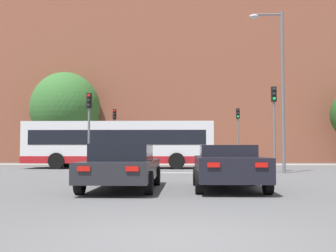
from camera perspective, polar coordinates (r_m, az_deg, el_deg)
name	(u,v)px	position (r m, az deg, el deg)	size (l,w,h in m)	color
ground_plane	(170,238)	(5.99, 0.24, -14.98)	(400.00, 400.00, 0.00)	#545456
stop_line_strip	(177,173)	(21.78, 1.25, -6.35)	(7.27, 0.30, 0.01)	silver
far_pavement	(178,164)	(33.50, 1.38, -5.22)	(68.08, 2.50, 0.01)	gray
brick_civic_building	(162,68)	(45.88, -0.77, 7.82)	(44.52, 15.67, 25.89)	brown
car_saloon_left	(123,166)	(12.96, -6.16, -5.38)	(2.14, 4.95, 1.38)	#232328
car_roadster_right	(228,166)	(13.02, 8.14, -5.43)	(2.11, 4.52, 1.35)	black
bus_crossing_lead	(119,144)	(27.00, -6.61, -2.37)	(11.85, 2.72, 2.94)	silver
traffic_light_near_right	(274,115)	(23.01, 14.18, 1.46)	(0.26, 0.31, 4.54)	slate
traffic_light_near_left	(89,119)	(22.77, -10.66, 0.95)	(0.26, 0.31, 4.20)	slate
traffic_light_far_right	(238,127)	(32.99, 9.47, -0.12)	(0.26, 0.31, 4.38)	slate
traffic_light_far_left	(114,127)	(33.29, -7.27, -0.19)	(0.26, 0.31, 4.36)	slate
street_lamp_junction	(278,76)	(22.50, 14.65, 6.54)	(1.78, 0.36, 8.35)	slate
pedestrian_waiting	(128,152)	(34.07, -5.49, -3.55)	(0.44, 0.31, 1.65)	black
pedestrian_walking_east	(117,152)	(33.70, -6.89, -3.45)	(0.45, 0.33, 1.74)	#333851
pedestrian_walking_west	(59,152)	(34.45, -14.52, -3.41)	(0.45, 0.42, 1.70)	black
tree_distant	(65,108)	(37.74, -13.75, 2.33)	(6.00, 6.00, 7.92)	#4C3823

